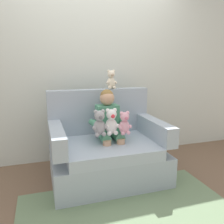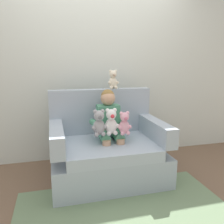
# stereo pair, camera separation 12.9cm
# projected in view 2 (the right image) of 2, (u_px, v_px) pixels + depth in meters

# --- Properties ---
(ground_plane) EXTENTS (8.00, 8.00, 0.00)m
(ground_plane) POSITION_uv_depth(u_px,v_px,m) (108.00, 178.00, 2.75)
(ground_plane) COLOR brown
(back_wall) EXTENTS (6.00, 0.10, 2.60)m
(back_wall) POSITION_uv_depth(u_px,v_px,m) (95.00, 66.00, 3.21)
(back_wall) COLOR silver
(back_wall) RESTS_ON ground
(floor_rug) EXTENTS (1.97, 1.18, 0.01)m
(floor_rug) POSITION_uv_depth(u_px,v_px,m) (126.00, 214.00, 2.09)
(floor_rug) COLOR slate
(floor_rug) RESTS_ON ground
(armchair) EXTENTS (1.28, 0.91, 1.02)m
(armchair) POSITION_uv_depth(u_px,v_px,m) (107.00, 151.00, 2.72)
(armchair) COLOR #9EADBC
(armchair) RESTS_ON ground
(seated_child) EXTENTS (0.45, 0.39, 0.82)m
(seated_child) POSITION_uv_depth(u_px,v_px,m) (109.00, 122.00, 2.69)
(seated_child) COLOR #4C9370
(seated_child) RESTS_ON armchair
(plush_pink) EXTENTS (0.15, 0.12, 0.26)m
(plush_pink) POSITION_uv_depth(u_px,v_px,m) (124.00, 124.00, 2.53)
(plush_pink) COLOR #EAA8BC
(plush_pink) RESTS_ON armchair
(plush_white) EXTENTS (0.17, 0.14, 0.29)m
(plush_white) POSITION_uv_depth(u_px,v_px,m) (111.00, 122.00, 2.52)
(plush_white) COLOR white
(plush_white) RESTS_ON armchair
(plush_grey) EXTENTS (0.17, 0.14, 0.29)m
(plush_grey) POSITION_uv_depth(u_px,v_px,m) (99.00, 123.00, 2.48)
(plush_grey) COLOR #9E9EA3
(plush_grey) RESTS_ON armchair
(plush_cream_on_backrest) EXTENTS (0.14, 0.12, 0.24)m
(plush_cream_on_backrest) POSITION_uv_depth(u_px,v_px,m) (113.00, 80.00, 2.91)
(plush_cream_on_backrest) COLOR silver
(plush_cream_on_backrest) RESTS_ON armchair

